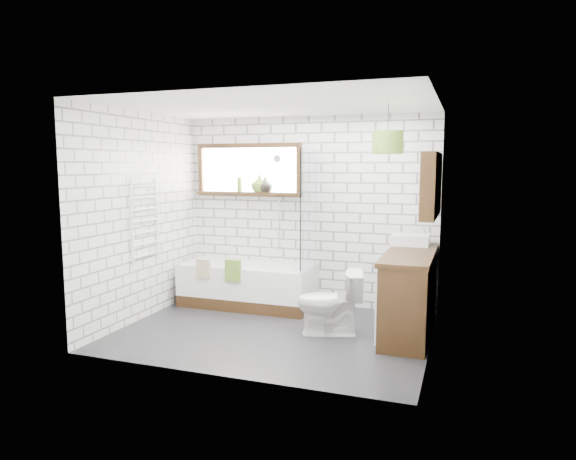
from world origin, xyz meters
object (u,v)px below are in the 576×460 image
(basin, at_px, (411,240))
(toilet, at_px, (330,302))
(vanity, at_px, (410,292))
(bathtub, at_px, (248,285))
(pendant, at_px, (388,142))

(basin, xyz_separation_m, toilet, (-0.77, -0.85, -0.62))
(vanity, height_order, basin, basin)
(basin, distance_m, toilet, 1.30)
(toilet, bearing_deg, bathtub, -136.52)
(toilet, bearing_deg, basin, 121.47)
(vanity, bearing_deg, bathtub, 168.73)
(vanity, bearing_deg, basin, 96.84)
(vanity, bearing_deg, pendant, -131.94)
(vanity, height_order, pendant, pendant)
(vanity, xyz_separation_m, toilet, (-0.83, -0.35, -0.10))
(bathtub, xyz_separation_m, basin, (2.10, 0.07, 0.70))
(pendant, bearing_deg, basin, 76.50)
(bathtub, xyz_separation_m, toilet, (1.33, -0.78, 0.08))
(basin, relative_size, pendant, 1.35)
(bathtub, bearing_deg, pendant, -20.20)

